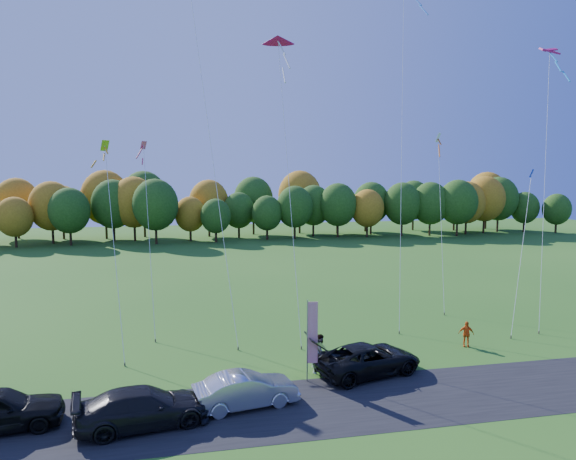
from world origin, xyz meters
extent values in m
plane|color=#235717|center=(0.00, 0.00, 0.00)|extent=(160.00, 160.00, 0.00)
cube|color=black|center=(0.00, -4.00, 0.01)|extent=(90.00, 6.00, 0.01)
imported|color=black|center=(2.94, -0.89, 0.80)|extent=(6.28, 4.07, 1.61)
imported|color=#B8B7BC|center=(-3.88, -3.43, 0.78)|extent=(4.97, 2.50, 1.56)
imported|color=black|center=(-8.32, -4.37, 0.81)|extent=(5.89, 3.17, 1.62)
imported|color=white|center=(0.24, -0.13, 0.89)|extent=(0.64, 0.76, 1.78)
imported|color=gray|center=(0.77, 0.67, 0.90)|extent=(1.09, 1.10, 1.79)
imported|color=#E15B15|center=(10.35, 1.97, 0.79)|extent=(1.00, 0.73, 1.58)
cylinder|color=#999999|center=(-0.47, -1.22, 2.13)|extent=(0.06, 0.06, 4.26)
cube|color=red|center=(-0.20, -1.25, 2.56)|extent=(0.53, 0.10, 3.19)
cube|color=navy|center=(-0.20, -1.22, 3.74)|extent=(0.53, 0.09, 0.83)
cylinder|color=#4C3F33|center=(-3.45, 4.10, 0.10)|extent=(0.08, 0.08, 0.20)
cylinder|color=#4C3F33|center=(7.35, 5.10, 0.10)|extent=(0.08, 0.08, 0.20)
cylinder|color=#4C3F33|center=(0.31, 3.47, 0.10)|extent=(0.08, 0.08, 0.20)
cone|color=#C40C55|center=(0.47, 11.93, 20.18)|extent=(2.40, 1.84, 2.63)
cylinder|color=#4C3F33|center=(16.42, 3.24, 0.10)|extent=(0.08, 0.08, 0.20)
cube|color=#C71669|center=(21.36, 10.07, 19.91)|extent=(3.22, 1.12, 1.23)
cylinder|color=#4C3F33|center=(-9.86, 2.78, 0.10)|extent=(0.08, 0.08, 0.20)
cube|color=#A2D516|center=(-11.48, 10.06, 12.40)|extent=(1.19, 1.19, 1.41)
cylinder|color=#4C3F33|center=(12.50, 8.62, 0.10)|extent=(0.08, 0.08, 0.20)
cube|color=white|center=(14.75, 14.78, 13.57)|extent=(1.31, 1.31, 1.55)
cylinder|color=#4C3F33|center=(-8.42, 6.61, 0.10)|extent=(0.08, 0.08, 0.20)
cube|color=#F3516D|center=(-9.31, 14.10, 12.66)|extent=(1.01, 1.01, 1.20)
cylinder|color=#4C3F33|center=(14.00, 2.74, 0.10)|extent=(0.08, 0.08, 0.20)
cube|color=#0E28CB|center=(17.48, 6.24, 10.58)|extent=(0.96, 0.96, 1.13)
camera|label=1|loc=(-6.46, -25.76, 10.64)|focal=32.00mm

